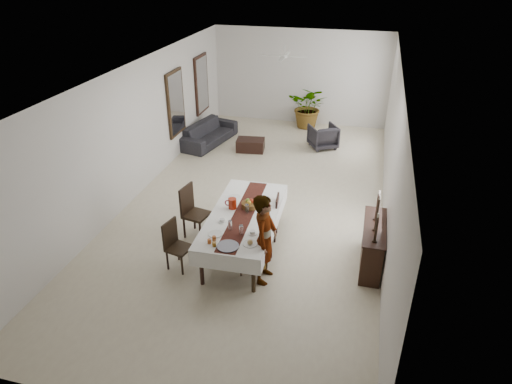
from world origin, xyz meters
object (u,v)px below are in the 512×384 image
at_px(red_pitcher, 232,203).
at_px(sideboard_body, 372,246).
at_px(dining_table_top, 244,216).
at_px(sofa, 209,133).
at_px(woman, 265,239).

relative_size(red_pitcher, sideboard_body, 0.15).
relative_size(dining_table_top, sofa, 1.19).
bearing_deg(sofa, woman, -139.27).
distance_m(woman, sofa, 7.01).
relative_size(dining_table_top, red_pitcher, 12.00).
relative_size(red_pitcher, sofa, 0.10).
xyz_separation_m(woman, sideboard_body, (1.92, 0.93, -0.46)).
bearing_deg(red_pitcher, sideboard_body, -1.11).
bearing_deg(woman, dining_table_top, 39.20).
distance_m(dining_table_top, sofa, 5.98).
relative_size(sideboard_body, sofa, 0.65).
relative_size(red_pitcher, woman, 0.12).
relative_size(dining_table_top, sideboard_body, 1.84).
xyz_separation_m(red_pitcher, sofa, (-2.38, 5.17, -0.63)).
distance_m(red_pitcher, sofa, 5.73).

